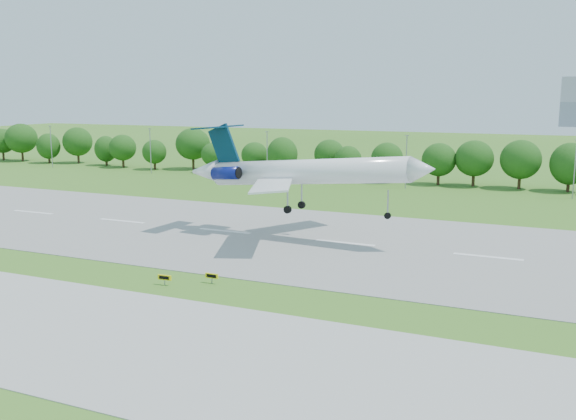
% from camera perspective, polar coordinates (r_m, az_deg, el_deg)
% --- Properties ---
extents(ground, '(600.00, 600.00, 0.00)m').
position_cam_1_polar(ground, '(81.44, -14.37, -5.28)').
color(ground, '#34661B').
rests_on(ground, ground).
extents(runway, '(400.00, 45.00, 0.08)m').
position_cam_1_polar(runway, '(101.59, -5.65, -1.89)').
color(runway, gray).
rests_on(runway, ground).
extents(taxiway, '(400.00, 23.00, 0.08)m').
position_cam_1_polar(taxiway, '(68.92, -23.73, -8.69)').
color(taxiway, '#ADADA8').
rests_on(taxiway, ground).
extents(tree_line, '(288.40, 8.40, 10.40)m').
position_cam_1_polar(tree_line, '(161.69, 6.11, 4.86)').
color(tree_line, '#382314').
rests_on(tree_line, ground).
extents(light_poles, '(175.90, 0.25, 12.19)m').
position_cam_1_polar(light_poles, '(153.06, 4.06, 4.64)').
color(light_poles, gray).
rests_on(light_poles, ground).
extents(airliner, '(39.78, 28.82, 12.75)m').
position_cam_1_polar(airliner, '(94.71, 0.67, 3.49)').
color(airliner, white).
rests_on(airliner, ground).
extents(taxi_sign_centre, '(1.67, 0.23, 1.17)m').
position_cam_1_polar(taxi_sign_centre, '(74.27, -6.80, -5.85)').
color(taxi_sign_centre, gray).
rests_on(taxi_sign_centre, ground).
extents(taxi_sign_right, '(1.71, 0.31, 1.19)m').
position_cam_1_polar(taxi_sign_right, '(74.38, -10.92, -5.93)').
color(taxi_sign_right, gray).
rests_on(taxi_sign_right, ground).
extents(service_vehicle_a, '(4.32, 2.94, 1.35)m').
position_cam_1_polar(service_vehicle_a, '(165.96, -3.20, 3.12)').
color(service_vehicle_a, white).
rests_on(service_vehicle_a, ground).
extents(service_vehicle_b, '(4.08, 2.67, 1.29)m').
position_cam_1_polar(service_vehicle_b, '(161.88, -2.80, 2.94)').
color(service_vehicle_b, white).
rests_on(service_vehicle_b, ground).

